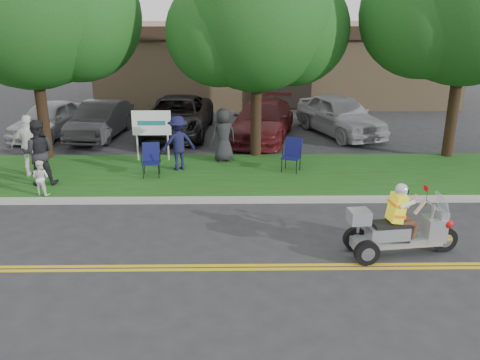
{
  "coord_description": "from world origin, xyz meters",
  "views": [
    {
      "loc": [
        -0.27,
        -9.48,
        4.97
      ],
      "look_at": [
        -0.11,
        2.0,
        0.98
      ],
      "focal_mm": 38.0,
      "sensor_mm": 36.0,
      "label": 1
    }
  ],
  "objects_px": {
    "lawn_chair_a": "(292,152)",
    "spectator_adult_mid": "(38,153)",
    "parked_car_mid": "(177,116)",
    "parked_car_right": "(262,120)",
    "parked_car_far_right": "(340,115)",
    "lawn_chair_b": "(151,157)",
    "trike_scooter": "(398,230)",
    "spectator_adult_right": "(30,146)",
    "parked_car_left": "(101,120)",
    "parked_car_far_left": "(49,119)"
  },
  "relations": [
    {
      "from": "lawn_chair_a",
      "to": "lawn_chair_b",
      "type": "bearing_deg",
      "value": -152.35
    },
    {
      "from": "lawn_chair_b",
      "to": "spectator_adult_right",
      "type": "relative_size",
      "value": 0.53
    },
    {
      "from": "trike_scooter",
      "to": "parked_car_right",
      "type": "bearing_deg",
      "value": 95.88
    },
    {
      "from": "lawn_chair_a",
      "to": "spectator_adult_mid",
      "type": "relative_size",
      "value": 0.54
    },
    {
      "from": "trike_scooter",
      "to": "lawn_chair_b",
      "type": "bearing_deg",
      "value": 132.18
    },
    {
      "from": "parked_car_far_right",
      "to": "parked_car_mid",
      "type": "bearing_deg",
      "value": 158.73
    },
    {
      "from": "lawn_chair_b",
      "to": "parked_car_far_right",
      "type": "distance_m",
      "value": 8.59
    },
    {
      "from": "trike_scooter",
      "to": "parked_car_far_right",
      "type": "distance_m",
      "value": 10.41
    },
    {
      "from": "spectator_adult_mid",
      "to": "parked_car_far_right",
      "type": "xyz_separation_m",
      "value": [
        9.73,
        6.12,
        -0.24
      ]
    },
    {
      "from": "parked_car_far_left",
      "to": "parked_car_far_right",
      "type": "relative_size",
      "value": 0.88
    },
    {
      "from": "lawn_chair_b",
      "to": "spectator_adult_mid",
      "type": "xyz_separation_m",
      "value": [
        -3.02,
        -0.76,
        0.38
      ]
    },
    {
      "from": "trike_scooter",
      "to": "lawn_chair_a",
      "type": "xyz_separation_m",
      "value": [
        -1.59,
        5.43,
        0.12
      ]
    },
    {
      "from": "trike_scooter",
      "to": "spectator_adult_mid",
      "type": "relative_size",
      "value": 1.3
    },
    {
      "from": "lawn_chair_a",
      "to": "parked_car_mid",
      "type": "height_order",
      "value": "parked_car_mid"
    },
    {
      "from": "lawn_chair_b",
      "to": "parked_car_mid",
      "type": "relative_size",
      "value": 0.18
    },
    {
      "from": "parked_car_far_right",
      "to": "parked_car_left",
      "type": "bearing_deg",
      "value": 161.25
    },
    {
      "from": "parked_car_far_right",
      "to": "parked_car_right",
      "type": "bearing_deg",
      "value": 170.68
    },
    {
      "from": "trike_scooter",
      "to": "parked_car_right",
      "type": "height_order",
      "value": "trike_scooter"
    },
    {
      "from": "parked_car_far_left",
      "to": "parked_car_right",
      "type": "bearing_deg",
      "value": 9.34
    },
    {
      "from": "trike_scooter",
      "to": "parked_car_far_right",
      "type": "height_order",
      "value": "parked_car_far_right"
    },
    {
      "from": "lawn_chair_b",
      "to": "parked_car_far_right",
      "type": "xyz_separation_m",
      "value": [
        6.71,
        5.36,
        0.14
      ]
    },
    {
      "from": "lawn_chair_a",
      "to": "parked_car_right",
      "type": "distance_m",
      "value": 4.37
    },
    {
      "from": "spectator_adult_mid",
      "to": "parked_car_far_right",
      "type": "bearing_deg",
      "value": -159.14
    },
    {
      "from": "parked_car_far_left",
      "to": "parked_car_far_right",
      "type": "bearing_deg",
      "value": 13.3
    },
    {
      "from": "trike_scooter",
      "to": "parked_car_far_left",
      "type": "distance_m",
      "value": 14.75
    },
    {
      "from": "spectator_adult_mid",
      "to": "parked_car_left",
      "type": "height_order",
      "value": "spectator_adult_mid"
    },
    {
      "from": "lawn_chair_a",
      "to": "parked_car_left",
      "type": "distance_m",
      "value": 8.4
    },
    {
      "from": "lawn_chair_a",
      "to": "spectator_adult_mid",
      "type": "height_order",
      "value": "spectator_adult_mid"
    },
    {
      "from": "parked_car_right",
      "to": "parked_car_far_right",
      "type": "distance_m",
      "value": 3.2
    },
    {
      "from": "spectator_adult_mid",
      "to": "parked_car_right",
      "type": "xyz_separation_m",
      "value": [
        6.6,
        5.5,
        -0.31
      ]
    },
    {
      "from": "spectator_adult_right",
      "to": "parked_car_far_left",
      "type": "height_order",
      "value": "spectator_adult_right"
    },
    {
      "from": "parked_car_right",
      "to": "parked_car_far_right",
      "type": "bearing_deg",
      "value": 24.02
    },
    {
      "from": "lawn_chair_b",
      "to": "spectator_adult_right",
      "type": "xyz_separation_m",
      "value": [
        -3.54,
        0.03,
        0.37
      ]
    },
    {
      "from": "lawn_chair_a",
      "to": "spectator_adult_right",
      "type": "height_order",
      "value": "spectator_adult_right"
    },
    {
      "from": "parked_car_far_left",
      "to": "parked_car_right",
      "type": "height_order",
      "value": "parked_car_right"
    },
    {
      "from": "parked_car_left",
      "to": "parked_car_right",
      "type": "bearing_deg",
      "value": 3.67
    },
    {
      "from": "lawn_chair_a",
      "to": "spectator_adult_mid",
      "type": "bearing_deg",
      "value": -148.8
    },
    {
      "from": "trike_scooter",
      "to": "parked_car_left",
      "type": "relative_size",
      "value": 0.58
    },
    {
      "from": "parked_car_far_left",
      "to": "trike_scooter",
      "type": "bearing_deg",
      "value": -31.31
    },
    {
      "from": "spectator_adult_mid",
      "to": "parked_car_left",
      "type": "xyz_separation_m",
      "value": [
        0.28,
        5.83,
        -0.35
      ]
    },
    {
      "from": "lawn_chair_b",
      "to": "parked_car_left",
      "type": "distance_m",
      "value": 5.76
    },
    {
      "from": "parked_car_left",
      "to": "parked_car_right",
      "type": "height_order",
      "value": "parked_car_right"
    },
    {
      "from": "lawn_chair_b",
      "to": "parked_car_mid",
      "type": "xyz_separation_m",
      "value": [
        0.21,
        5.45,
        0.09
      ]
    },
    {
      "from": "parked_car_right",
      "to": "spectator_adult_right",
      "type": "bearing_deg",
      "value": -133.67
    },
    {
      "from": "trike_scooter",
      "to": "parked_car_mid",
      "type": "xyz_separation_m",
      "value": [
        -5.64,
        10.45,
        0.19
      ]
    },
    {
      "from": "spectator_adult_mid",
      "to": "parked_car_far_left",
      "type": "distance_m",
      "value": 6.23
    },
    {
      "from": "trike_scooter",
      "to": "spectator_adult_right",
      "type": "bearing_deg",
      "value": 144.53
    },
    {
      "from": "parked_car_far_left",
      "to": "lawn_chair_a",
      "type": "bearing_deg",
      "value": -15.33
    },
    {
      "from": "spectator_adult_right",
      "to": "parked_car_left",
      "type": "height_order",
      "value": "spectator_adult_right"
    },
    {
      "from": "parked_car_mid",
      "to": "parked_car_right",
      "type": "xyz_separation_m",
      "value": [
        3.36,
        -0.71,
        -0.02
      ]
    }
  ]
}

